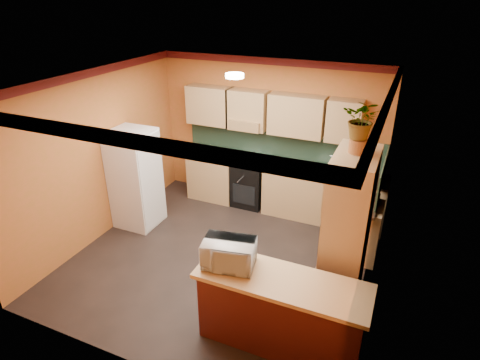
% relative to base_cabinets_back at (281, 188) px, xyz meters
% --- Properties ---
extents(room_shell, '(4.24, 4.24, 2.72)m').
position_rel_base_cabinets_back_xyz_m(room_shell, '(-0.36, -1.52, 1.65)').
color(room_shell, black).
rests_on(room_shell, ground).
extents(base_cabinets_back, '(3.65, 0.60, 0.88)m').
position_rel_base_cabinets_back_xyz_m(base_cabinets_back, '(0.00, 0.00, 0.00)').
color(base_cabinets_back, tan).
rests_on(base_cabinets_back, ground).
extents(countertop_back, '(3.65, 0.62, 0.04)m').
position_rel_base_cabinets_back_xyz_m(countertop_back, '(0.00, -0.00, 0.46)').
color(countertop_back, black).
rests_on(countertop_back, base_cabinets_back).
extents(stove, '(0.58, 0.58, 0.91)m').
position_rel_base_cabinets_back_xyz_m(stove, '(-0.62, -0.00, 0.02)').
color(stove, black).
rests_on(stove, ground).
extents(kettle, '(0.22, 0.22, 0.18)m').
position_rel_base_cabinets_back_xyz_m(kettle, '(-0.53, -0.05, 0.56)').
color(kettle, '#A9100B').
rests_on(kettle, stove).
extents(sink, '(0.48, 0.40, 0.03)m').
position_rel_base_cabinets_back_xyz_m(sink, '(0.78, 0.00, 0.50)').
color(sink, silver).
rests_on(sink, countertop_back).
extents(base_cabinets_right, '(0.60, 0.80, 0.88)m').
position_rel_base_cabinets_back_xyz_m(base_cabinets_right, '(1.42, -0.87, 0.00)').
color(base_cabinets_right, tan).
rests_on(base_cabinets_right, ground).
extents(countertop_right, '(0.62, 0.80, 0.04)m').
position_rel_base_cabinets_back_xyz_m(countertop_right, '(1.42, -0.87, 0.46)').
color(countertop_right, black).
rests_on(countertop_right, base_cabinets_right).
extents(fridge, '(0.68, 0.66, 1.70)m').
position_rel_base_cabinets_back_xyz_m(fridge, '(-2.13, -1.42, 0.41)').
color(fridge, white).
rests_on(fridge, ground).
extents(pantry, '(0.48, 0.90, 2.10)m').
position_rel_base_cabinets_back_xyz_m(pantry, '(1.47, -2.03, 0.61)').
color(pantry, tan).
rests_on(pantry, ground).
extents(fern_pot, '(0.22, 0.22, 0.16)m').
position_rel_base_cabinets_back_xyz_m(fern_pot, '(1.47, -1.98, 1.74)').
color(fern_pot, brown).
rests_on(fern_pot, pantry).
extents(fern, '(0.44, 0.40, 0.44)m').
position_rel_base_cabinets_back_xyz_m(fern, '(1.47, -1.98, 2.04)').
color(fern, tan).
rests_on(fern, fern_pot).
extents(breakfast_bar, '(1.80, 0.55, 0.88)m').
position_rel_base_cabinets_back_xyz_m(breakfast_bar, '(0.97, -3.00, 0.00)').
color(breakfast_bar, '#511A12').
rests_on(breakfast_bar, ground).
extents(bar_top, '(1.90, 0.65, 0.05)m').
position_rel_base_cabinets_back_xyz_m(bar_top, '(0.97, -3.00, 0.47)').
color(bar_top, tan).
rests_on(bar_top, breakfast_bar).
extents(microwave, '(0.64, 0.49, 0.32)m').
position_rel_base_cabinets_back_xyz_m(microwave, '(0.34, -3.00, 0.65)').
color(microwave, white).
rests_on(microwave, bar_top).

